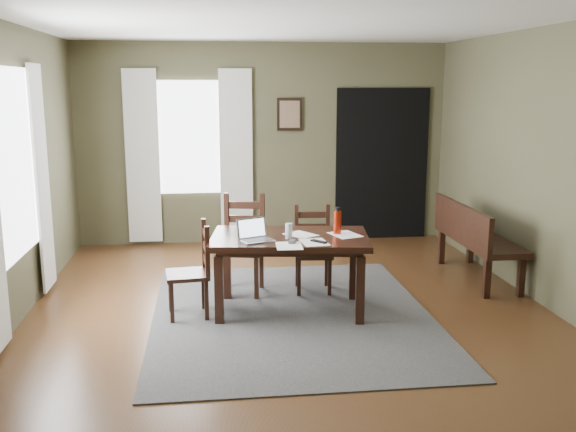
{
  "coord_description": "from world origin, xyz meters",
  "views": [
    {
      "loc": [
        -0.74,
        -5.71,
        2.14
      ],
      "look_at": [
        0.0,
        0.3,
        0.9
      ],
      "focal_mm": 40.0,
      "sensor_mm": 36.0,
      "label": 1
    }
  ],
  "objects": [
    {
      "name": "framed_picture",
      "position": [
        0.35,
        2.97,
        1.75
      ],
      "size": [
        0.34,
        0.03,
        0.44
      ],
      "color": "black",
      "rests_on": "ground"
    },
    {
      "name": "curtain_left_far",
      "position": [
        -2.44,
        1.02,
        1.2
      ],
      "size": [
        0.03,
        0.48,
        2.3
      ],
      "color": "silver",
      "rests_on": "ground"
    },
    {
      "name": "curtain_back_left",
      "position": [
        -1.62,
        2.94,
        1.2
      ],
      "size": [
        0.44,
        0.03,
        2.3
      ],
      "color": "silver",
      "rests_on": "ground"
    },
    {
      "name": "paper_e",
      "position": [
        -0.06,
        -0.27,
        0.75
      ],
      "size": [
        0.24,
        0.31,
        0.0
      ],
      "primitive_type": "cube",
      "rotation": [
        0.0,
        0.0,
        -0.04
      ],
      "color": "white",
      "rests_on": "dining_table"
    },
    {
      "name": "laptop",
      "position": [
        -0.35,
        -0.02,
        0.8
      ],
      "size": [
        0.36,
        0.32,
        0.2
      ],
      "rotation": [
        0.0,
        0.0,
        0.39
      ],
      "color": "#B7B7BC",
      "rests_on": "dining_table"
    },
    {
      "name": "window_back",
      "position": [
        -1.0,
        2.97,
        1.45
      ],
      "size": [
        1.0,
        0.01,
        1.5
      ],
      "color": "white",
      "rests_on": "ground"
    },
    {
      "name": "tv_remote",
      "position": [
        0.22,
        -0.17,
        0.76
      ],
      "size": [
        0.14,
        0.15,
        0.02
      ],
      "primitive_type": "cube",
      "rotation": [
        0.0,
        0.0,
        0.73
      ],
      "color": "black",
      "rests_on": "dining_table"
    },
    {
      "name": "ground",
      "position": [
        0.0,
        0.0,
        -0.01
      ],
      "size": [
        5.0,
        6.0,
        0.01
      ],
      "color": "#492C16"
    },
    {
      "name": "curtain_back_right",
      "position": [
        -0.38,
        2.94,
        1.2
      ],
      "size": [
        0.44,
        0.03,
        2.3
      ],
      "color": "silver",
      "rests_on": "ground"
    },
    {
      "name": "chair_end",
      "position": [
        -0.92,
        0.09,
        0.44
      ],
      "size": [
        0.43,
        0.42,
        0.89
      ],
      "rotation": [
        0.0,
        0.0,
        -1.47
      ],
      "color": "black",
      "rests_on": "rug"
    },
    {
      "name": "paper_d",
      "position": [
        0.52,
        0.09,
        0.75
      ],
      "size": [
        0.32,
        0.36,
        0.0
      ],
      "primitive_type": "cube",
      "rotation": [
        0.0,
        0.0,
        0.33
      ],
      "color": "white",
      "rests_on": "dining_table"
    },
    {
      "name": "doorway_back",
      "position": [
        1.65,
        2.97,
        1.05
      ],
      "size": [
        1.3,
        0.03,
        2.1
      ],
      "color": "black",
      "rests_on": "ground"
    },
    {
      "name": "computer_mouse",
      "position": [
        -0.02,
        -0.17,
        0.76
      ],
      "size": [
        0.08,
        0.1,
        0.03
      ],
      "primitive_type": "cube",
      "rotation": [
        0.0,
        0.0,
        -0.39
      ],
      "color": "#3F3F42",
      "rests_on": "dining_table"
    },
    {
      "name": "drinking_glass",
      "position": [
        -0.03,
        0.01,
        0.82
      ],
      "size": [
        0.09,
        0.09,
        0.15
      ],
      "primitive_type": "cylinder",
      "rotation": [
        0.0,
        0.0,
        -0.4
      ],
      "color": "silver",
      "rests_on": "dining_table"
    },
    {
      "name": "room_shell",
      "position": [
        0.0,
        0.0,
        1.8
      ],
      "size": [
        5.02,
        6.02,
        2.71
      ],
      "color": "#4C4A31",
      "rests_on": "ground"
    },
    {
      "name": "dining_table",
      "position": [
        -0.01,
        0.12,
        0.66
      ],
      "size": [
        1.57,
        1.07,
        0.74
      ],
      "rotation": [
        0.0,
        0.0,
        -0.13
      ],
      "color": "black",
      "rests_on": "rug"
    },
    {
      "name": "rug",
      "position": [
        0.0,
        0.0,
        0.01
      ],
      "size": [
        2.6,
        3.2,
        0.01
      ],
      "color": "#3C3C3C",
      "rests_on": "ground"
    },
    {
      "name": "window_left",
      "position": [
        -2.47,
        0.2,
        1.45
      ],
      "size": [
        0.01,
        1.3,
        1.7
      ],
      "color": "white",
      "rests_on": "ground"
    },
    {
      "name": "paper_b",
      "position": [
        0.18,
        -0.17,
        0.75
      ],
      "size": [
        0.26,
        0.32,
        0.0
      ],
      "primitive_type": "cube",
      "rotation": [
        0.0,
        0.0,
        0.12
      ],
      "color": "white",
      "rests_on": "dining_table"
    },
    {
      "name": "bench",
      "position": [
        2.14,
        0.91,
        0.51
      ],
      "size": [
        0.49,
        1.51,
        0.85
      ],
      "rotation": [
        0.0,
        0.0,
        1.57
      ],
      "color": "black",
      "rests_on": "ground"
    },
    {
      "name": "paper_c",
      "position": [
        0.1,
        0.15,
        0.75
      ],
      "size": [
        0.34,
        0.36,
        0.0
      ],
      "primitive_type": "cube",
      "rotation": [
        0.0,
        0.0,
        0.61
      ],
      "color": "white",
      "rests_on": "dining_table"
    },
    {
      "name": "water_bottle",
      "position": [
        0.45,
        0.14,
        0.87
      ],
      "size": [
        0.09,
        0.09,
        0.26
      ],
      "rotation": [
        0.0,
        0.0,
        -0.27
      ],
      "color": "#AC200D",
      "rests_on": "dining_table"
    },
    {
      "name": "chair_back_right",
      "position": [
        0.32,
        0.73,
        0.44
      ],
      "size": [
        0.42,
        0.42,
        0.89
      ],
      "rotation": [
        0.0,
        0.0,
        -0.08
      ],
      "color": "black",
      "rests_on": "rug"
    },
    {
      "name": "chair_back_left",
      "position": [
        -0.42,
        0.77,
        0.5
      ],
      "size": [
        0.53,
        0.53,
        1.02
      ],
      "rotation": [
        0.0,
        0.0,
        -0.23
      ],
      "color": "black",
      "rests_on": "rug"
    }
  ]
}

